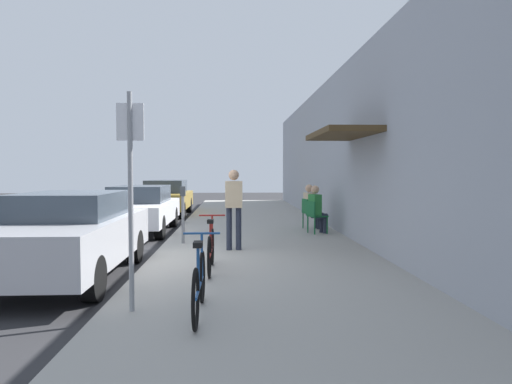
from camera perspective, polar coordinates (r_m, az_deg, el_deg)
The scene contains 15 objects.
ground_plane at distance 9.22m, azimuth -12.98°, elevation -8.70°, with size 60.00×60.00×0.00m, color #2D2D30.
sidewalk_slab at distance 11.05m, azimuth 0.53°, elevation -6.44°, with size 4.50×32.00×0.12m, color #9E9B93.
building_facade at distance 11.32m, azimuth 12.78°, elevation 5.06°, with size 1.40×32.00×4.59m.
parked_car_0 at distance 8.32m, azimuth -21.88°, elevation -4.79°, with size 1.80×4.40×1.43m.
parked_car_1 at distance 13.95m, azimuth -14.02°, elevation -1.95°, with size 1.80×4.40×1.36m.
parked_car_2 at distance 19.15m, azimuth -10.96°, elevation -0.65°, with size 1.80×4.40×1.43m.
parking_meter at distance 10.90m, azimuth -8.93°, elevation -2.22°, with size 0.12×0.10×1.32m.
street_sign at distance 5.70m, azimuth -15.09°, elevation 0.97°, with size 0.32×0.06×2.60m.
bicycle_0 at distance 5.53m, azimuth -6.96°, elevation -11.14°, with size 0.46×1.71×0.90m.
bicycle_1 at distance 7.87m, azimuth -5.53°, elevation -7.03°, with size 0.46×1.71×0.90m.
cafe_chair_0 at distance 12.60m, azimuth 7.21°, elevation -2.77°, with size 0.56×0.56×0.87m.
seated_patron_0 at distance 12.61m, azimuth 7.46°, elevation -1.89°, with size 0.51×0.47×1.29m.
cafe_chair_1 at distance 13.55m, azimuth 6.49°, elevation -2.40°, with size 0.52×0.52×0.87m.
seated_patron_1 at distance 13.55m, azimuth 6.73°, elevation -1.58°, with size 0.48×0.43×1.29m.
pedestrian_standing at distance 9.86m, azimuth -2.73°, elevation -1.34°, with size 0.36×0.22×1.70m.
Camera 1 is at (1.61, -8.90, 1.79)m, focal length 32.72 mm.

